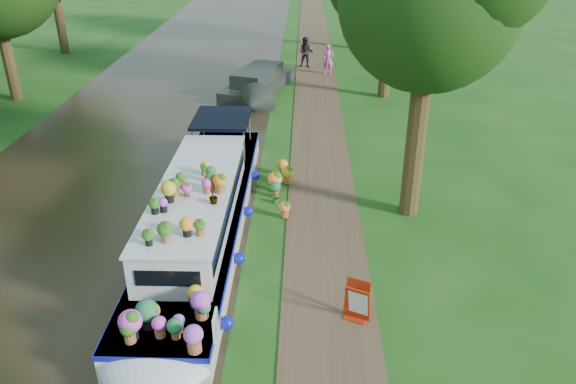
{
  "coord_description": "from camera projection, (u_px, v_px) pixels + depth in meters",
  "views": [
    {
      "loc": [
        0.57,
        -12.21,
        8.29
      ],
      "look_at": [
        0.16,
        1.69,
        1.3
      ],
      "focal_mm": 35.0,
      "sensor_mm": 36.0,
      "label": 1
    }
  ],
  "objects": [
    {
      "name": "sandwich_board",
      "position": [
        357.0,
        303.0,
        12.54
      ],
      "size": [
        0.62,
        0.65,
        0.9
      ],
      "rotation": [
        0.0,
        0.0,
        -0.43
      ],
      "color": "#A3250B",
      "rests_on": "towpath"
    },
    {
      "name": "pedestrian_dark",
      "position": [
        306.0,
        52.0,
        32.6
      ],
      "size": [
        0.95,
        0.8,
        1.75
      ],
      "primitive_type": "imported",
      "rotation": [
        0.0,
        0.0,
        -0.18
      ],
      "color": "black",
      "rests_on": "towpath"
    },
    {
      "name": "pedestrian_pink",
      "position": [
        328.0,
        59.0,
        31.29
      ],
      "size": [
        0.61,
        0.4,
        1.65
      ],
      "primitive_type": "imported",
      "rotation": [
        0.0,
        0.0,
        0.02
      ],
      "color": "#DC5A9A",
      "rests_on": "towpath"
    },
    {
      "name": "verge_plant",
      "position": [
        276.0,
        197.0,
        17.7
      ],
      "size": [
        0.43,
        0.41,
        0.38
      ],
      "primitive_type": "imported",
      "rotation": [
        0.0,
        0.0,
        0.42
      ],
      "color": "#235F1C",
      "rests_on": "ground"
    },
    {
      "name": "canal_water",
      "position": [
        53.0,
        261.0,
        14.8
      ],
      "size": [
        10.0,
        100.0,
        0.02
      ],
      "primitive_type": "cube",
      "color": "black",
      "rests_on": "ground"
    },
    {
      "name": "towpath",
      "position": [
        326.0,
        266.0,
        14.6
      ],
      "size": [
        2.2,
        100.0,
        0.03
      ],
      "primitive_type": "cube",
      "color": "#463320",
      "rests_on": "ground"
    },
    {
      "name": "second_boat",
      "position": [
        258.0,
        83.0,
        28.18
      ],
      "size": [
        3.6,
        7.01,
        1.28
      ],
      "rotation": [
        0.0,
        0.0,
        -0.31
      ],
      "color": "black",
      "rests_on": "canal_water"
    },
    {
      "name": "ground",
      "position": [
        280.0,
        265.0,
        14.64
      ],
      "size": [
        100.0,
        100.0,
        0.0
      ],
      "primitive_type": "plane",
      "color": "#194511",
      "rests_on": "ground"
    },
    {
      "name": "plant_boat",
      "position": [
        198.0,
        219.0,
        15.1
      ],
      "size": [
        2.29,
        13.52,
        2.25
      ],
      "color": "silver",
      "rests_on": "canal_water"
    }
  ]
}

